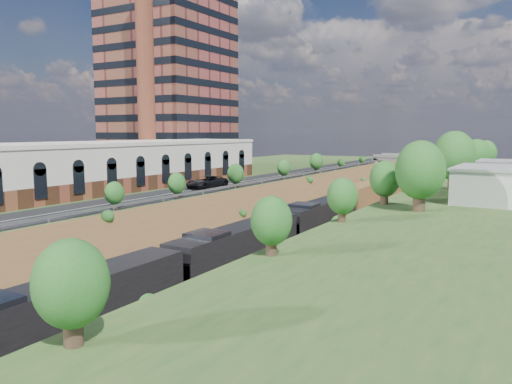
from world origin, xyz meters
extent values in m
cube|color=#2E5422|center=(-33.00, 60.00, 2.50)|extent=(44.00, 180.00, 5.00)
cube|color=brown|center=(-11.00, 60.00, 0.00)|extent=(10.00, 180.00, 10.00)
cube|color=brown|center=(11.00, 60.00, 0.00)|extent=(10.00, 180.00, 10.00)
cube|color=gray|center=(-2.60, 60.00, 0.09)|extent=(1.58, 180.00, 0.18)
cube|color=gray|center=(2.60, 60.00, 0.09)|extent=(1.58, 180.00, 0.18)
cube|color=black|center=(-15.50, 60.00, 5.05)|extent=(8.00, 180.00, 0.10)
cube|color=#99999E|center=(-11.40, 60.00, 5.55)|extent=(0.06, 171.00, 0.30)
cube|color=brown|center=(-28.00, 38.00, 6.10)|extent=(14.00, 62.00, 2.20)
cube|color=beige|center=(-28.00, 38.00, 9.35)|extent=(14.00, 62.00, 4.30)
cube|color=beige|center=(-28.00, 38.00, 11.75)|extent=(14.30, 62.30, 0.50)
cube|color=brown|center=(-44.00, 72.00, 27.00)|extent=(22.00, 22.00, 44.00)
cylinder|color=brown|center=(-36.00, 56.00, 25.00)|extent=(3.20, 3.20, 40.00)
cube|color=gray|center=(-11.50, 122.00, 3.10)|extent=(1.50, 8.00, 6.20)
cube|color=gray|center=(11.50, 122.00, 3.10)|extent=(1.50, 8.00, 6.20)
cube|color=gray|center=(0.00, 122.00, 6.20)|extent=(24.00, 8.00, 1.00)
cube|color=gray|center=(0.00, 118.00, 7.00)|extent=(24.00, 0.30, 0.80)
cube|color=gray|center=(0.00, 126.00, 7.00)|extent=(24.00, 0.30, 0.80)
cube|color=silver|center=(23.50, 52.00, 7.00)|extent=(9.00, 12.00, 4.00)
cube|color=silver|center=(23.00, 74.00, 6.80)|extent=(8.00, 10.00, 3.60)
cylinder|color=#473323|center=(17.00, 40.00, 6.31)|extent=(1.30, 1.30, 2.62)
ellipsoid|color=#245C20|center=(17.00, 40.00, 9.46)|extent=(5.25, 5.25, 6.30)
cylinder|color=#473323|center=(-11.80, 20.00, 5.61)|extent=(0.66, 0.66, 1.22)
ellipsoid|color=#245C20|center=(-11.80, 20.00, 7.08)|extent=(2.45, 2.45, 2.94)
cube|color=black|center=(2.60, 5.93, 2.54)|extent=(3.28, 19.66, 3.29)
cube|color=black|center=(2.60, 26.59, 2.54)|extent=(3.28, 19.66, 3.29)
cube|color=black|center=(2.60, 47.24, 2.54)|extent=(3.28, 19.66, 3.29)
cube|color=brown|center=(2.60, 118.91, 2.87)|extent=(3.28, 121.67, 3.93)
imported|color=black|center=(-14.89, 45.46, 6.04)|extent=(4.23, 7.21, 1.88)
camera|label=1|loc=(28.48, -14.44, 13.55)|focal=35.00mm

